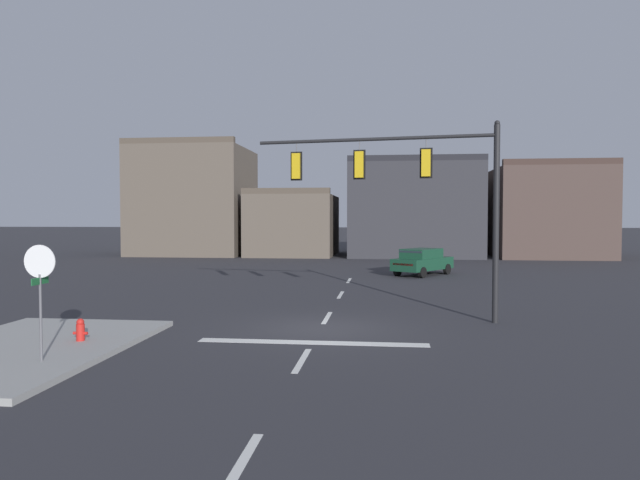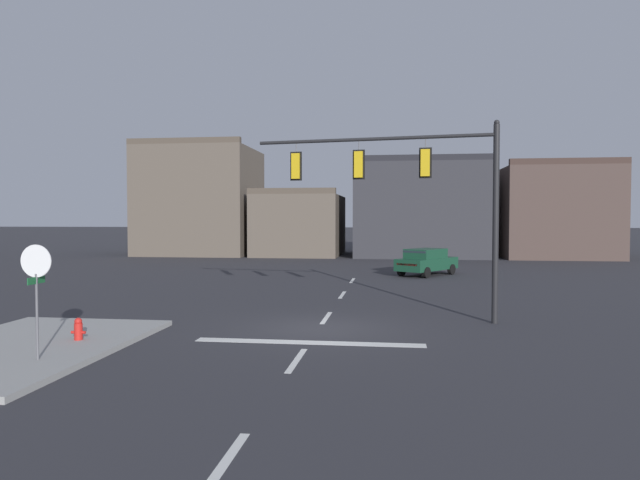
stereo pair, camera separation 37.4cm
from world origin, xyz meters
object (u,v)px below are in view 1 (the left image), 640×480
at_px(car_lot_nearside, 422,261).
at_px(fire_hydrant, 80,334).
at_px(stop_sign, 40,275).
at_px(signal_mast_near_side, 413,182).

bearing_deg(car_lot_nearside, fire_hydrant, -116.67).
height_order(stop_sign, car_lot_nearside, stop_sign).
bearing_deg(stop_sign, car_lot_nearside, 66.07).
distance_m(stop_sign, fire_hydrant, 2.83).
distance_m(signal_mast_near_side, car_lot_nearside, 15.89).
height_order(car_lot_nearside, fire_hydrant, car_lot_nearside).
height_order(signal_mast_near_side, stop_sign, signal_mast_near_side).
xyz_separation_m(signal_mast_near_side, stop_sign, (-8.79, -7.37, -2.53)).
xyz_separation_m(signal_mast_near_side, fire_hydrant, (-9.04, -5.22, -4.35)).
height_order(stop_sign, fire_hydrant, stop_sign).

